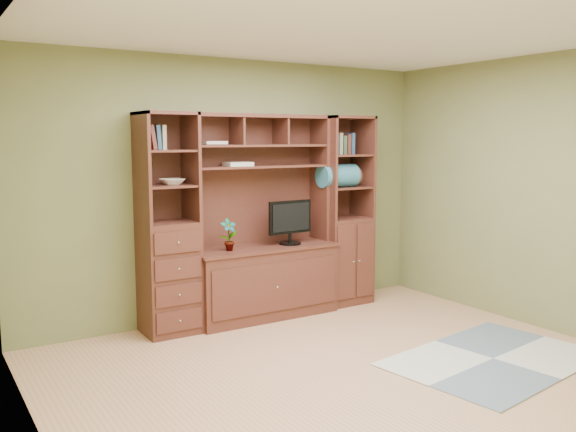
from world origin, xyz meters
TOP-DOWN VIEW (x-y plane):
  - room at (0.00, 0.00)m, footprint 4.60×4.10m
  - center_hutch at (0.18, 1.73)m, footprint 1.54×0.53m
  - left_tower at (-0.82, 1.77)m, footprint 0.50×0.45m
  - right_tower at (1.20, 1.77)m, footprint 0.55×0.45m
  - rug at (1.16, -0.33)m, footprint 1.88×1.39m
  - monitor at (0.46, 1.70)m, footprint 0.52×0.26m
  - orchid at (-0.24, 1.70)m, footprint 0.17×0.11m
  - magazines at (-0.07, 1.82)m, footprint 0.26×0.19m
  - bowl at (-0.77, 1.77)m, footprint 0.22×0.22m
  - blanket_teal at (1.09, 1.73)m, footprint 0.43×0.25m
  - blanket_red at (1.31, 1.85)m, footprint 0.38×0.21m

SIDE VIEW (x-z plane):
  - rug at x=1.16m, z-range 0.00..0.01m
  - orchid at x=-0.24m, z-range 0.73..1.04m
  - center_hutch at x=0.18m, z-range 0.00..2.05m
  - left_tower at x=-0.82m, z-range 0.00..2.05m
  - right_tower at x=1.20m, z-range 0.00..2.05m
  - monitor at x=0.46m, z-range 0.73..1.35m
  - room at x=0.00m, z-range -0.02..2.62m
  - blanket_red at x=1.31m, z-range 1.29..1.50m
  - blanket_teal at x=1.09m, z-range 1.29..1.54m
  - bowl at x=-0.77m, z-range 1.39..1.44m
  - magazines at x=-0.07m, z-range 1.54..1.58m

